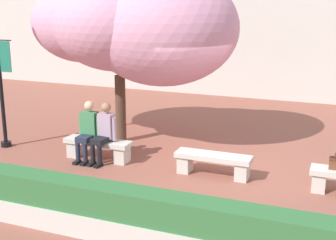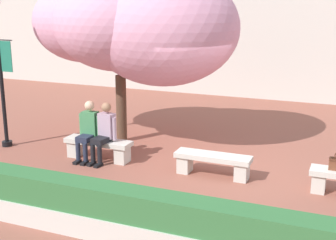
% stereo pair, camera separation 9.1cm
% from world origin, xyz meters
% --- Properties ---
extents(ground_plane, '(100.00, 100.00, 0.00)m').
position_xyz_m(ground_plane, '(0.00, 0.00, 0.00)').
color(ground_plane, '#8E5142').
extents(stone_bench_west_end, '(1.52, 0.42, 0.45)m').
position_xyz_m(stone_bench_west_end, '(-2.62, 0.00, 0.29)').
color(stone_bench_west_end, beige).
rests_on(stone_bench_west_end, ground).
extents(stone_bench_near_west, '(1.52, 0.42, 0.45)m').
position_xyz_m(stone_bench_near_west, '(0.00, 0.00, 0.29)').
color(stone_bench_near_west, beige).
rests_on(stone_bench_near_west, ground).
extents(person_seated_left, '(0.51, 0.69, 1.29)m').
position_xyz_m(person_seated_left, '(-2.83, -0.05, 0.70)').
color(person_seated_left, black).
rests_on(person_seated_left, ground).
extents(person_seated_right, '(0.51, 0.71, 1.29)m').
position_xyz_m(person_seated_right, '(-2.42, -0.05, 0.70)').
color(person_seated_right, black).
rests_on(person_seated_right, ground).
extents(cherry_tree_main, '(5.18, 3.33, 4.10)m').
position_xyz_m(cherry_tree_main, '(-2.48, 1.49, 2.84)').
color(cherry_tree_main, '#513828').
rests_on(cherry_tree_main, ground).
extents(planter_hedge_foreground, '(9.71, 0.50, 0.80)m').
position_xyz_m(planter_hedge_foreground, '(0.00, -2.94, 0.39)').
color(planter_hedge_foreground, beige).
rests_on(planter_hedge_foreground, ground).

